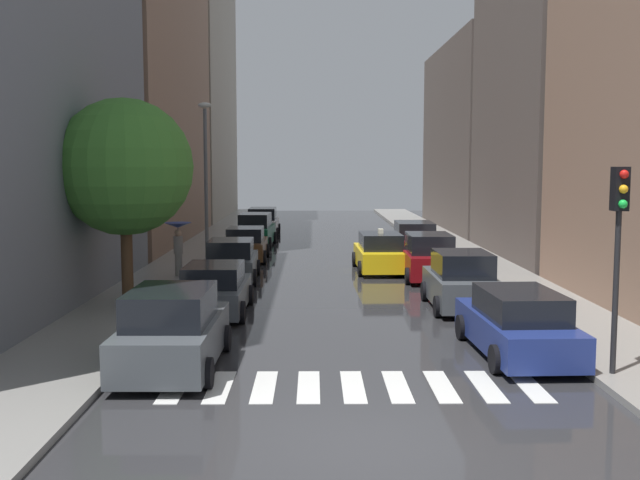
{
  "coord_description": "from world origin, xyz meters",
  "views": [
    {
      "loc": [
        -0.8,
        -11.47,
        4.52
      ],
      "look_at": [
        -0.5,
        23.09,
        0.96
      ],
      "focal_mm": 41.86,
      "sensor_mm": 36.0,
      "label": 1
    }
  ],
  "objects_px": {
    "parked_car_left_nearest": "(173,332)",
    "parked_car_left_sixth": "(263,223)",
    "parked_car_left_fourth": "(246,245)",
    "parked_car_left_second": "(215,290)",
    "street_tree_left": "(125,167)",
    "parked_car_left_fifth": "(256,231)",
    "parked_car_right_second": "(461,282)",
    "taxi_midroad": "(380,253)",
    "pedestrian_foreground": "(178,237)",
    "parked_car_left_third": "(231,261)",
    "lamp_post_left": "(206,171)",
    "parked_car_right_nearest": "(517,324)",
    "traffic_light_right_corner": "(619,224)",
    "parked_car_right_fourth": "(414,242)",
    "parked_car_right_third": "(428,258)"
  },
  "relations": [
    {
      "from": "parked_car_left_fourth",
      "to": "parked_car_left_fifth",
      "type": "xyz_separation_m",
      "value": [
        -0.03,
        6.16,
        0.1
      ]
    },
    {
      "from": "parked_car_left_third",
      "to": "parked_car_left_fourth",
      "type": "xyz_separation_m",
      "value": [
        0.02,
        5.99,
        -0.02
      ]
    },
    {
      "from": "parked_car_right_second",
      "to": "taxi_midroad",
      "type": "height_order",
      "value": "parked_car_right_second"
    },
    {
      "from": "parked_car_left_third",
      "to": "parked_car_right_fourth",
      "type": "bearing_deg",
      "value": -52.86
    },
    {
      "from": "parked_car_left_sixth",
      "to": "lamp_post_left",
      "type": "height_order",
      "value": "lamp_post_left"
    },
    {
      "from": "parked_car_left_nearest",
      "to": "parked_car_right_fourth",
      "type": "relative_size",
      "value": 0.96
    },
    {
      "from": "parked_car_left_second",
      "to": "parked_car_left_fifth",
      "type": "bearing_deg",
      "value": 0.68
    },
    {
      "from": "parked_car_left_fourth",
      "to": "parked_car_right_second",
      "type": "relative_size",
      "value": 1.0
    },
    {
      "from": "lamp_post_left",
      "to": "parked_car_left_second",
      "type": "bearing_deg",
      "value": -80.74
    },
    {
      "from": "parked_car_left_fourth",
      "to": "parked_car_left_fifth",
      "type": "height_order",
      "value": "parked_car_left_fifth"
    },
    {
      "from": "parked_car_left_fourth",
      "to": "parked_car_right_second",
      "type": "bearing_deg",
      "value": -146.67
    },
    {
      "from": "parked_car_right_second",
      "to": "street_tree_left",
      "type": "distance_m",
      "value": 11.0
    },
    {
      "from": "street_tree_left",
      "to": "taxi_midroad",
      "type": "bearing_deg",
      "value": 42.6
    },
    {
      "from": "parked_car_left_fifth",
      "to": "lamp_post_left",
      "type": "bearing_deg",
      "value": 170.57
    },
    {
      "from": "parked_car_right_nearest",
      "to": "pedestrian_foreground",
      "type": "relative_size",
      "value": 2.33
    },
    {
      "from": "parked_car_left_second",
      "to": "parked_car_left_fifth",
      "type": "relative_size",
      "value": 0.93
    },
    {
      "from": "parked_car_right_third",
      "to": "street_tree_left",
      "type": "distance_m",
      "value": 12.4
    },
    {
      "from": "parked_car_left_fourth",
      "to": "taxi_midroad",
      "type": "xyz_separation_m",
      "value": [
        5.94,
        -3.48,
        0.03
      ]
    },
    {
      "from": "pedestrian_foreground",
      "to": "street_tree_left",
      "type": "height_order",
      "value": "street_tree_left"
    },
    {
      "from": "parked_car_right_second",
      "to": "parked_car_left_fifth",
      "type": "bearing_deg",
      "value": 23.82
    },
    {
      "from": "parked_car_left_fifth",
      "to": "parked_car_left_sixth",
      "type": "xyz_separation_m",
      "value": [
        -0.0,
        5.95,
        -0.02
      ]
    },
    {
      "from": "pedestrian_foreground",
      "to": "parked_car_left_sixth",
      "type": "bearing_deg",
      "value": -52.29
    },
    {
      "from": "parked_car_left_second",
      "to": "parked_car_left_fifth",
      "type": "xyz_separation_m",
      "value": [
        -0.2,
        18.49,
        0.12
      ]
    },
    {
      "from": "parked_car_left_fifth",
      "to": "parked_car_right_second",
      "type": "distance_m",
      "value": 19.4
    },
    {
      "from": "parked_car_left_nearest",
      "to": "parked_car_left_sixth",
      "type": "height_order",
      "value": "parked_car_left_nearest"
    },
    {
      "from": "parked_car_left_sixth",
      "to": "parked_car_left_nearest",
      "type": "bearing_deg",
      "value": 180.0
    },
    {
      "from": "parked_car_left_fifth",
      "to": "parked_car_right_second",
      "type": "xyz_separation_m",
      "value": [
        7.77,
        -17.77,
        -0.0
      ]
    },
    {
      "from": "parked_car_left_third",
      "to": "parked_car_right_third",
      "type": "bearing_deg",
      "value": -87.83
    },
    {
      "from": "parked_car_right_nearest",
      "to": "parked_car_left_sixth",
      "type": "bearing_deg",
      "value": 13.08
    },
    {
      "from": "parked_car_right_fourth",
      "to": "street_tree_left",
      "type": "xyz_separation_m",
      "value": [
        -10.53,
        -11.68,
        3.56
      ]
    },
    {
      "from": "parked_car_left_fourth",
      "to": "pedestrian_foreground",
      "type": "xyz_separation_m",
      "value": [
        -2.12,
        -5.62,
        0.94
      ]
    },
    {
      "from": "parked_car_left_fifth",
      "to": "pedestrian_foreground",
      "type": "bearing_deg",
      "value": 172.22
    },
    {
      "from": "parked_car_left_second",
      "to": "taxi_midroad",
      "type": "height_order",
      "value": "taxi_midroad"
    },
    {
      "from": "taxi_midroad",
      "to": "street_tree_left",
      "type": "height_order",
      "value": "street_tree_left"
    },
    {
      "from": "street_tree_left",
      "to": "traffic_light_right_corner",
      "type": "xyz_separation_m",
      "value": [
        12.06,
        -7.94,
        -1.11
      ]
    },
    {
      "from": "street_tree_left",
      "to": "parked_car_left_sixth",
      "type": "bearing_deg",
      "value": 83.6
    },
    {
      "from": "parked_car_left_fourth",
      "to": "traffic_light_right_corner",
      "type": "xyz_separation_m",
      "value": [
        9.4,
        -19.34,
        2.55
      ]
    },
    {
      "from": "parked_car_left_fourth",
      "to": "parked_car_left_sixth",
      "type": "distance_m",
      "value": 12.11
    },
    {
      "from": "taxi_midroad",
      "to": "pedestrian_foreground",
      "type": "xyz_separation_m",
      "value": [
        -8.05,
        -2.14,
        0.92
      ]
    },
    {
      "from": "parked_car_right_third",
      "to": "pedestrian_foreground",
      "type": "relative_size",
      "value": 2.16
    },
    {
      "from": "parked_car_left_third",
      "to": "pedestrian_foreground",
      "type": "relative_size",
      "value": 1.97
    },
    {
      "from": "parked_car_left_second",
      "to": "traffic_light_right_corner",
      "type": "distance_m",
      "value": 11.86
    },
    {
      "from": "parked_car_left_third",
      "to": "parked_car_right_second",
      "type": "xyz_separation_m",
      "value": [
        7.76,
        -5.62,
        0.08
      ]
    },
    {
      "from": "parked_car_left_nearest",
      "to": "parked_car_left_sixth",
      "type": "bearing_deg",
      "value": 0.56
    },
    {
      "from": "parked_car_left_fourth",
      "to": "street_tree_left",
      "type": "bearing_deg",
      "value": 166.47
    },
    {
      "from": "parked_car_left_second",
      "to": "street_tree_left",
      "type": "height_order",
      "value": "street_tree_left"
    },
    {
      "from": "parked_car_left_sixth",
      "to": "parked_car_left_fourth",
      "type": "bearing_deg",
      "value": 179.97
    },
    {
      "from": "parked_car_left_second",
      "to": "parked_car_right_fourth",
      "type": "bearing_deg",
      "value": -31.29
    },
    {
      "from": "parked_car_left_third",
      "to": "lamp_post_left",
      "type": "xyz_separation_m",
      "value": [
        -1.58,
        4.56,
        3.44
      ]
    },
    {
      "from": "parked_car_right_nearest",
      "to": "traffic_light_right_corner",
      "type": "bearing_deg",
      "value": -146.91
    }
  ]
}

